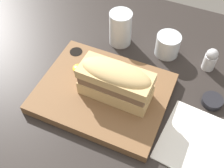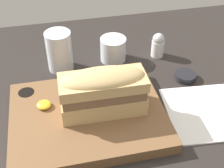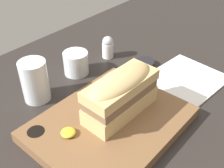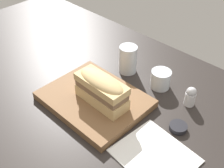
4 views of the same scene
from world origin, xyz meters
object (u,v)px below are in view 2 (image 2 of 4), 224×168
(wine_glass, at_px, (113,50))
(salt_shaker, at_px, (158,45))
(sandwich, at_px, (103,90))
(napkin, at_px, (212,112))
(condiment_dish, at_px, (185,76))
(serving_board, at_px, (87,116))
(water_glass, at_px, (60,53))

(wine_glass, bearing_deg, salt_shaker, -4.04)
(wine_glass, bearing_deg, sandwich, -107.94)
(napkin, distance_m, condiment_dish, 0.12)
(wine_glass, distance_m, salt_shaker, 0.12)
(serving_board, bearing_deg, water_glass, 100.34)
(serving_board, height_order, condiment_dish, serving_board)
(serving_board, distance_m, wine_glass, 0.23)
(water_glass, xyz_separation_m, napkin, (0.30, -0.23, -0.04))
(napkin, bearing_deg, serving_board, 172.38)
(salt_shaker, relative_size, condiment_dish, 1.29)
(sandwich, bearing_deg, serving_board, 179.23)
(salt_shaker, bearing_deg, napkin, -79.54)
(wine_glass, xyz_separation_m, napkin, (0.16, -0.24, -0.03))
(water_glass, height_order, condiment_dish, water_glass)
(sandwich, relative_size, wine_glass, 2.55)
(water_glass, xyz_separation_m, wine_glass, (0.14, 0.01, -0.01))
(salt_shaker, bearing_deg, sandwich, -133.01)
(wine_glass, bearing_deg, condiment_dish, -38.16)
(sandwich, distance_m, salt_shaker, 0.28)
(water_glass, xyz_separation_m, condiment_dish, (0.29, -0.11, -0.04))
(napkin, bearing_deg, sandwich, 171.38)
(serving_board, bearing_deg, salt_shaker, 42.17)
(napkin, bearing_deg, condiment_dish, 94.47)
(sandwich, relative_size, water_glass, 1.68)
(serving_board, height_order, wine_glass, wine_glass)
(sandwich, distance_m, condiment_dish, 0.25)
(wine_glass, distance_m, napkin, 0.29)
(serving_board, distance_m, salt_shaker, 0.30)
(serving_board, distance_m, napkin, 0.27)
(condiment_dish, bearing_deg, wine_glass, 141.84)
(water_glass, relative_size, napkin, 0.49)
(napkin, height_order, salt_shaker, salt_shaker)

